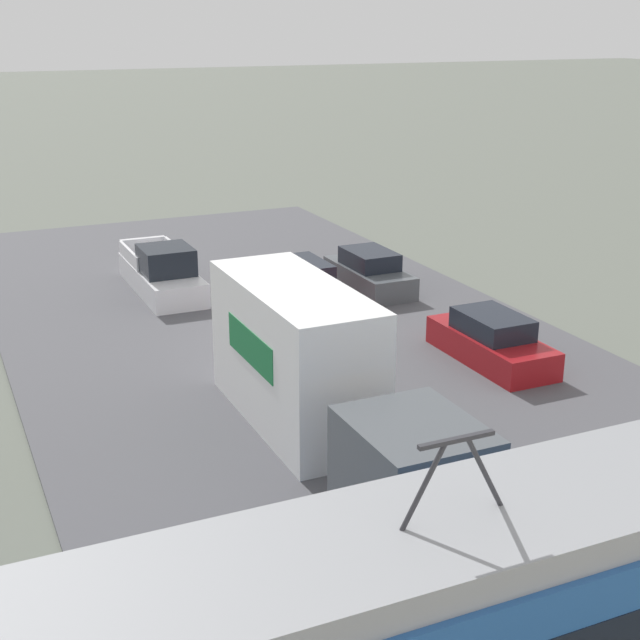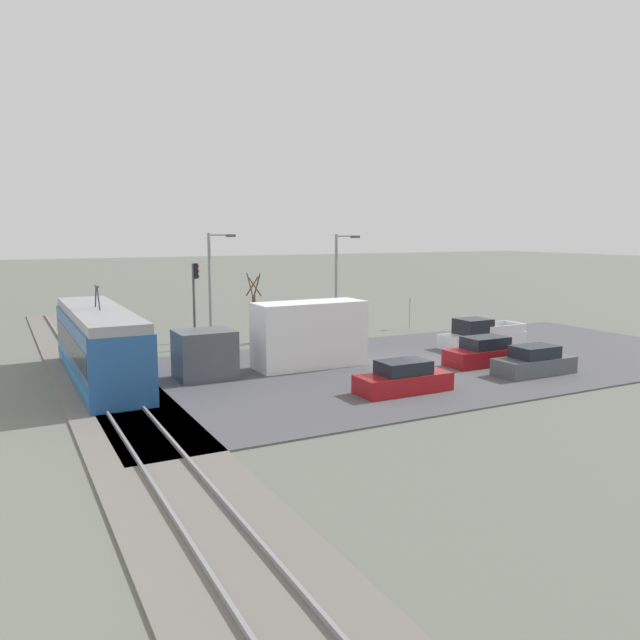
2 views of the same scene
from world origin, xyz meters
The scene contains 14 objects.
ground_plane centered at (0.00, 0.00, 0.00)m, with size 320.00×320.00×0.00m, color #60665B.
road_surface centered at (0.00, 0.00, 0.04)m, with size 16.91×36.45×0.08m.
rail_bed centered at (0.00, 17.05, 0.05)m, with size 64.29×4.40×0.22m.
light_rail_tram centered at (4.32, 17.05, 1.79)m, with size 12.98×2.79×4.66m.
box_truck centered at (2.12, 7.94, 1.71)m, with size 2.34×10.29×3.54m.
pickup_truck centered at (2.27, -5.74, 0.78)m, with size 1.93×5.75×1.85m.
sedan_car_0 centered at (-4.73, 5.16, 0.68)m, with size 1.78×4.45×1.46m.
sedan_car_1 centered at (-1.89, -2.31, 0.72)m, with size 1.81×4.59×1.55m.
sedan_car_2 centered at (-4.87, -2.91, 0.69)m, with size 1.79×4.34×1.48m.
traffic_light_pole centered at (10.44, 10.38, 3.49)m, with size 0.28×0.47×5.40m.
street_tree centered at (10.30, 6.50, 2.13)m, with size 1.11×0.92×4.69m.
street_lamp_near_crossing centered at (11.15, -0.35, 4.20)m, with size 0.36×1.95×7.18m.
street_lamp_mid_block centered at (13.05, 8.35, 4.24)m, with size 0.36×1.95×7.27m.
no_parking_sign centered at (11.33, -6.71, 1.41)m, with size 0.32×0.08×2.32m.
Camera 2 is at (-27.62, 21.39, 7.31)m, focal length 35.00 mm.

